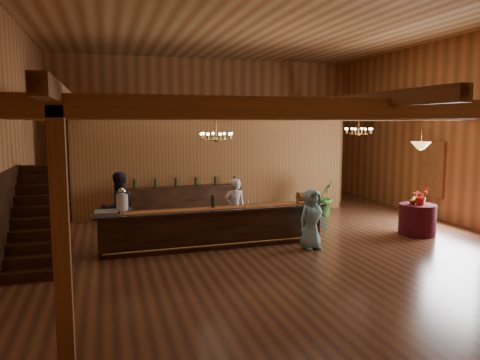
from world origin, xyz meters
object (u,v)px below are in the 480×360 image
object	(u,v)px
backbar_shelf	(186,202)
guest	(312,219)
tasting_bar	(214,227)
raffle_drum	(303,197)
chandelier_right	(358,131)
floor_plant	(325,197)
pendant_lamp	(421,145)
round_table	(417,220)
bartender	(235,208)
beverage_dispenser	(122,201)
chandelier_left	(216,136)
staff_second	(118,209)

from	to	relation	value
backbar_shelf	guest	distance (m)	5.02
tasting_bar	raffle_drum	xyz separation A→B (m)	(2.33, 0.05, 0.64)
chandelier_right	floor_plant	world-z (taller)	chandelier_right
guest	raffle_drum	bearing A→B (deg)	68.46
backbar_shelf	chandelier_right	xyz separation A→B (m)	(4.82, -2.11, 2.26)
tasting_bar	pendant_lamp	distance (m)	5.85
tasting_bar	round_table	world-z (taller)	tasting_bar
tasting_bar	bartender	world-z (taller)	bartender
beverage_dispenser	raffle_drum	distance (m)	4.48
raffle_drum	chandelier_left	world-z (taller)	chandelier_left
beverage_dispenser	raffle_drum	bearing A→B (deg)	1.26
tasting_bar	chandelier_right	bearing A→B (deg)	15.85
raffle_drum	chandelier_right	bearing A→B (deg)	32.02
beverage_dispenser	staff_second	xyz separation A→B (m)	(-0.07, 0.91, -0.33)
backbar_shelf	staff_second	bearing A→B (deg)	-135.38
raffle_drum	chandelier_right	xyz separation A→B (m)	(2.42, 1.51, 1.64)
raffle_drum	backbar_shelf	size ratio (longest dim) A/B	0.10
round_table	chandelier_left	size ratio (longest dim) A/B	1.20
bartender	floor_plant	bearing A→B (deg)	-151.29
beverage_dispenser	backbar_shelf	size ratio (longest dim) A/B	0.17
floor_plant	chandelier_right	bearing A→B (deg)	-72.85
raffle_drum	bartender	size ratio (longest dim) A/B	0.22
pendant_lamp	staff_second	distance (m)	7.96
floor_plant	chandelier_left	bearing A→B (deg)	-150.55
backbar_shelf	bartender	bearing A→B (deg)	-82.53
staff_second	guest	size ratio (longest dim) A/B	1.25
staff_second	guest	bearing A→B (deg)	135.66
beverage_dispenser	raffle_drum	world-z (taller)	beverage_dispenser
raffle_drum	tasting_bar	bearing A→B (deg)	-178.67
pendant_lamp	guest	size ratio (longest dim) A/B	0.62
pendant_lamp	bartender	distance (m)	5.17
tasting_bar	chandelier_right	world-z (taller)	chandelier_right
chandelier_left	round_table	bearing A→B (deg)	-8.39
tasting_bar	floor_plant	size ratio (longest dim) A/B	4.66
tasting_bar	pendant_lamp	bearing A→B (deg)	-5.55
beverage_dispenser	floor_plant	world-z (taller)	beverage_dispenser
tasting_bar	chandelier_left	size ratio (longest dim) A/B	7.13
round_table	chandelier_right	bearing A→B (deg)	112.33
beverage_dispenser	pendant_lamp	size ratio (longest dim) A/B	0.67
guest	backbar_shelf	bearing A→B (deg)	104.34
round_table	bartender	xyz separation A→B (m)	(-4.79, 1.10, 0.36)
floor_plant	tasting_bar	bearing A→B (deg)	-146.89
raffle_drum	bartender	xyz separation A→B (m)	(-1.60, 0.75, -0.34)
raffle_drum	bartender	distance (m)	1.80
round_table	guest	world-z (taller)	guest
pendant_lamp	staff_second	bearing A→B (deg)	171.41
tasting_bar	staff_second	distance (m)	2.41
backbar_shelf	chandelier_left	distance (m)	3.87
bartender	chandelier_left	bearing A→B (deg)	29.13
pendant_lamp	tasting_bar	bearing A→B (deg)	176.86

